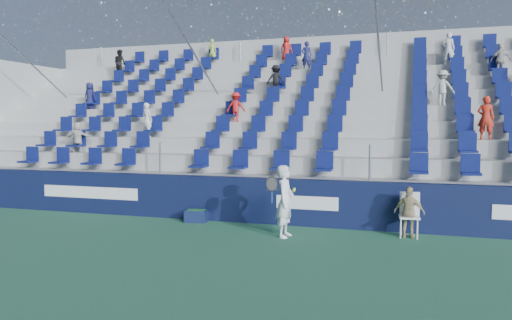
# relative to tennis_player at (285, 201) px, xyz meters

# --- Properties ---
(ground) EXTENTS (70.00, 70.00, 0.00)m
(ground) POSITION_rel_tennis_player_xyz_m (-1.25, -1.73, -0.84)
(ground) COLOR #2C6747
(ground) RESTS_ON ground
(sponsor_wall) EXTENTS (24.00, 0.32, 1.20)m
(sponsor_wall) POSITION_rel_tennis_player_xyz_m (-1.25, 1.42, -0.24)
(sponsor_wall) COLOR #0F1537
(sponsor_wall) RESTS_ON ground
(grandstand) EXTENTS (24.00, 8.17, 6.63)m
(grandstand) POSITION_rel_tennis_player_xyz_m (-1.25, 6.51, 1.29)
(grandstand) COLOR #A8A8A2
(grandstand) RESTS_ON ground
(tennis_player) EXTENTS (0.69, 0.65, 1.67)m
(tennis_player) POSITION_rel_tennis_player_xyz_m (0.00, 0.00, 0.00)
(tennis_player) COLOR white
(tennis_player) RESTS_ON ground
(line_judge_chair) EXTENTS (0.50, 0.51, 1.03)m
(line_judge_chair) POSITION_rel_tennis_player_xyz_m (2.75, 0.93, -0.25)
(line_judge_chair) COLOR white
(line_judge_chair) RESTS_ON ground
(line_judge) EXTENTS (0.74, 0.43, 1.19)m
(line_judge) POSITION_rel_tennis_player_xyz_m (2.75, 0.77, -0.25)
(line_judge) COLOR tan
(line_judge) RESTS_ON ground
(ball_bin) EXTENTS (0.64, 0.47, 0.33)m
(ball_bin) POSITION_rel_tennis_player_xyz_m (-2.72, 1.02, -0.66)
(ball_bin) COLOR #101A3C
(ball_bin) RESTS_ON ground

